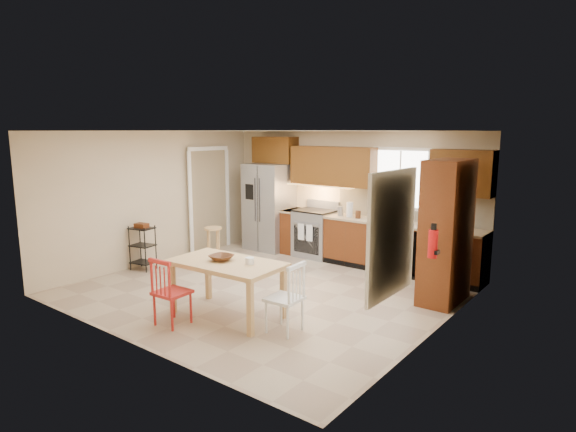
# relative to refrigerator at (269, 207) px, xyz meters

# --- Properties ---
(floor) EXTENTS (5.50, 5.50, 0.00)m
(floor) POSITION_rel_refrigerator_xyz_m (1.70, -2.12, -0.91)
(floor) COLOR tan
(floor) RESTS_ON ground
(ceiling) EXTENTS (5.50, 5.00, 0.02)m
(ceiling) POSITION_rel_refrigerator_xyz_m (1.70, -2.12, 1.59)
(ceiling) COLOR silver
(ceiling) RESTS_ON ground
(wall_back) EXTENTS (5.50, 0.02, 2.50)m
(wall_back) POSITION_rel_refrigerator_xyz_m (1.70, 0.38, 0.34)
(wall_back) COLOR #CCB793
(wall_back) RESTS_ON ground
(wall_front) EXTENTS (5.50, 0.02, 2.50)m
(wall_front) POSITION_rel_refrigerator_xyz_m (1.70, -4.62, 0.34)
(wall_front) COLOR #CCB793
(wall_front) RESTS_ON ground
(wall_left) EXTENTS (0.02, 5.00, 2.50)m
(wall_left) POSITION_rel_refrigerator_xyz_m (-1.05, -2.12, 0.34)
(wall_left) COLOR #CCB793
(wall_left) RESTS_ON ground
(wall_right) EXTENTS (0.02, 5.00, 2.50)m
(wall_right) POSITION_rel_refrigerator_xyz_m (4.45, -2.12, 0.34)
(wall_right) COLOR #CCB793
(wall_right) RESTS_ON ground
(refrigerator) EXTENTS (0.92, 0.75, 1.82)m
(refrigerator) POSITION_rel_refrigerator_xyz_m (0.00, 0.00, 0.00)
(refrigerator) COLOR gray
(refrigerator) RESTS_ON floor
(range_stove) EXTENTS (0.76, 0.63, 0.92)m
(range_stove) POSITION_rel_refrigerator_xyz_m (1.15, 0.06, -0.45)
(range_stove) COLOR gray
(range_stove) RESTS_ON floor
(base_cabinet_narrow) EXTENTS (0.30, 0.60, 0.90)m
(base_cabinet_narrow) POSITION_rel_refrigerator_xyz_m (0.60, 0.08, -0.46)
(base_cabinet_narrow) COLOR #5B2910
(base_cabinet_narrow) RESTS_ON floor
(base_cabinet_run) EXTENTS (2.92, 0.60, 0.90)m
(base_cabinet_run) POSITION_rel_refrigerator_xyz_m (2.99, 0.08, -0.46)
(base_cabinet_run) COLOR #5B2910
(base_cabinet_run) RESTS_ON floor
(dishwasher) EXTENTS (0.60, 0.02, 0.78)m
(dishwasher) POSITION_rel_refrigerator_xyz_m (3.55, -0.22, -0.46)
(dishwasher) COLOR black
(dishwasher) RESTS_ON floor
(backsplash) EXTENTS (2.92, 0.03, 0.55)m
(backsplash) POSITION_rel_refrigerator_xyz_m (2.99, 0.36, 0.27)
(backsplash) COLOR beige
(backsplash) RESTS_ON wall_back
(upper_over_fridge) EXTENTS (1.00, 0.35, 0.55)m
(upper_over_fridge) POSITION_rel_refrigerator_xyz_m (0.00, 0.20, 1.19)
(upper_over_fridge) COLOR brown
(upper_over_fridge) RESTS_ON wall_back
(upper_left_block) EXTENTS (1.80, 0.35, 0.75)m
(upper_left_block) POSITION_rel_refrigerator_xyz_m (1.45, 0.20, 0.92)
(upper_left_block) COLOR brown
(upper_left_block) RESTS_ON wall_back
(upper_right_block) EXTENTS (1.00, 0.35, 0.75)m
(upper_right_block) POSITION_rel_refrigerator_xyz_m (3.95, 0.20, 0.92)
(upper_right_block) COLOR brown
(upper_right_block) RESTS_ON wall_back
(window_back) EXTENTS (1.12, 0.04, 1.12)m
(window_back) POSITION_rel_refrigerator_xyz_m (2.80, 0.35, 0.74)
(window_back) COLOR white
(window_back) RESTS_ON wall_back
(sink) EXTENTS (0.62, 0.46, 0.16)m
(sink) POSITION_rel_refrigerator_xyz_m (2.80, 0.08, -0.05)
(sink) COLOR gray
(sink) RESTS_ON base_cabinet_run
(undercab_glow) EXTENTS (1.60, 0.30, 0.01)m
(undercab_glow) POSITION_rel_refrigerator_xyz_m (1.15, 0.17, 0.52)
(undercab_glow) COLOR #FFBF66
(undercab_glow) RESTS_ON wall_back
(soap_bottle) EXTENTS (0.09, 0.09, 0.19)m
(soap_bottle) POSITION_rel_refrigerator_xyz_m (3.18, -0.02, 0.09)
(soap_bottle) COLOR red
(soap_bottle) RESTS_ON base_cabinet_run
(paper_towel) EXTENTS (0.12, 0.12, 0.28)m
(paper_towel) POSITION_rel_refrigerator_xyz_m (1.95, 0.03, 0.13)
(paper_towel) COLOR silver
(paper_towel) RESTS_ON base_cabinet_run
(canister_steel) EXTENTS (0.11, 0.11, 0.18)m
(canister_steel) POSITION_rel_refrigerator_xyz_m (1.75, 0.03, 0.08)
(canister_steel) COLOR gray
(canister_steel) RESTS_ON base_cabinet_run
(canister_wood) EXTENTS (0.10, 0.10, 0.14)m
(canister_wood) POSITION_rel_refrigerator_xyz_m (2.15, -0.00, 0.06)
(canister_wood) COLOR #512A15
(canister_wood) RESTS_ON base_cabinet_run
(pantry) EXTENTS (0.50, 0.95, 2.10)m
(pantry) POSITION_rel_refrigerator_xyz_m (4.13, -0.93, 0.14)
(pantry) COLOR #5B2910
(pantry) RESTS_ON floor
(fire_extinguisher) EXTENTS (0.12, 0.12, 0.36)m
(fire_extinguisher) POSITION_rel_refrigerator_xyz_m (4.33, -1.98, 0.19)
(fire_extinguisher) COLOR red
(fire_extinguisher) RESTS_ON wall_right
(window_right) EXTENTS (0.04, 1.02, 1.32)m
(window_right) POSITION_rel_refrigerator_xyz_m (4.38, -3.27, 0.54)
(window_right) COLOR white
(window_right) RESTS_ON wall_right
(doorway) EXTENTS (0.04, 0.95, 2.10)m
(doorway) POSITION_rel_refrigerator_xyz_m (-0.97, -0.82, 0.14)
(doorway) COLOR #8C7A59
(doorway) RESTS_ON wall_left
(dining_table) EXTENTS (1.58, 0.95, 0.75)m
(dining_table) POSITION_rel_refrigerator_xyz_m (2.00, -3.29, -0.54)
(dining_table) COLOR tan
(dining_table) RESTS_ON floor
(chair_red) EXTENTS (0.45, 0.45, 0.90)m
(chair_red) POSITION_rel_refrigerator_xyz_m (1.65, -3.94, -0.46)
(chair_red) COLOR #AD1F1A
(chair_red) RESTS_ON floor
(chair_white) EXTENTS (0.45, 0.45, 0.90)m
(chair_white) POSITION_rel_refrigerator_xyz_m (2.95, -3.24, -0.46)
(chair_white) COLOR silver
(chair_white) RESTS_ON floor
(table_bowl) EXTENTS (0.33, 0.33, 0.08)m
(table_bowl) POSITION_rel_refrigerator_xyz_m (1.90, -3.29, -0.15)
(table_bowl) COLOR #512A15
(table_bowl) RESTS_ON dining_table
(table_jar) EXTENTS (0.12, 0.12, 0.13)m
(table_jar) POSITION_rel_refrigerator_xyz_m (2.33, -3.20, -0.12)
(table_jar) COLOR silver
(table_jar) RESTS_ON dining_table
(bar_stool) EXTENTS (0.42, 0.42, 0.68)m
(bar_stool) POSITION_rel_refrigerator_xyz_m (-0.15, -1.50, -0.57)
(bar_stool) COLOR tan
(bar_stool) RESTS_ON floor
(utility_cart) EXTENTS (0.46, 0.39, 0.81)m
(utility_cart) POSITION_rel_refrigerator_xyz_m (-0.80, -2.63, -0.50)
(utility_cart) COLOR black
(utility_cart) RESTS_ON floor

